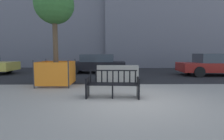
% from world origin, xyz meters
% --- Properties ---
extents(ground_plane, '(200.00, 200.00, 0.00)m').
position_xyz_m(ground_plane, '(0.00, 0.00, 0.00)').
color(ground_plane, gray).
extents(street_asphalt, '(120.00, 12.00, 0.01)m').
position_xyz_m(street_asphalt, '(0.00, 8.70, 0.00)').
color(street_asphalt, black).
rests_on(street_asphalt, ground).
extents(street_bench, '(1.72, 0.62, 0.88)m').
position_xyz_m(street_bench, '(-0.62, 0.36, 0.40)').
color(street_bench, black).
rests_on(street_bench, ground).
extents(jersey_barrier_centre, '(2.01, 0.70, 0.84)m').
position_xyz_m(jersey_barrier_centre, '(-0.33, 3.19, 0.34)').
color(jersey_barrier_centre, gray).
rests_on(jersey_barrier_centre, ground).
extents(street_tree, '(1.69, 1.69, 4.37)m').
position_xyz_m(street_tree, '(-3.08, 2.52, 3.46)').
color(street_tree, brown).
rests_on(street_tree, ground).
extents(construction_fence, '(1.45, 1.45, 1.15)m').
position_xyz_m(construction_fence, '(-3.08, 2.52, 0.58)').
color(construction_fence, '#2D2D33').
rests_on(construction_fence, ground).
extents(car_sedan_mid, '(4.54, 1.97, 1.39)m').
position_xyz_m(car_sedan_mid, '(5.95, 5.73, 0.68)').
color(car_sedan_mid, maroon).
rests_on(car_sedan_mid, ground).
extents(car_sedan_far, '(4.29, 2.10, 1.34)m').
position_xyz_m(car_sedan_far, '(-1.70, 7.32, 0.68)').
color(car_sedan_far, black).
rests_on(car_sedan_far, ground).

